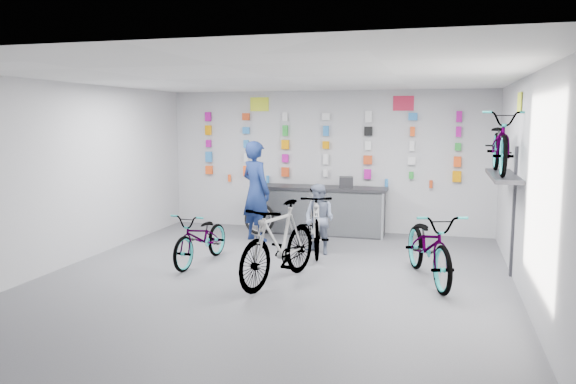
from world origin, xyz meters
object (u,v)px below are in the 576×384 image
(clerk, at_px, (256,191))
(customer, at_px, (319,219))
(bike_center, at_px, (279,243))
(bike_right, at_px, (429,245))
(bike_left, at_px, (202,237))
(bike_service, at_px, (315,222))
(counter, at_px, (322,211))

(clerk, relative_size, customer, 1.57)
(bike_center, xyz_separation_m, bike_right, (2.14, 0.69, -0.06))
(bike_left, xyz_separation_m, clerk, (0.31, 1.93, 0.55))
(bike_service, height_order, clerk, clerk)
(counter, xyz_separation_m, clerk, (-1.12, -0.98, 0.50))
(bike_right, relative_size, clerk, 1.04)
(bike_left, distance_m, bike_service, 2.05)
(bike_left, bearing_deg, bike_service, 40.71)
(bike_center, height_order, bike_service, bike_center)
(counter, height_order, bike_right, bike_right)
(bike_left, relative_size, customer, 1.34)
(counter, bearing_deg, customer, -79.44)
(bike_center, bearing_deg, bike_right, 33.76)
(clerk, height_order, customer, clerk)
(bike_right, distance_m, clerk, 3.94)
(bike_right, height_order, bike_service, bike_service)
(bike_center, bearing_deg, counter, 107.89)
(bike_center, bearing_deg, bike_service, 102.61)
(counter, xyz_separation_m, customer, (0.32, -1.72, 0.14))
(customer, bearing_deg, bike_right, -7.92)
(bike_service, bearing_deg, bike_right, -47.40)
(counter, distance_m, clerk, 1.57)
(counter, relative_size, bike_left, 1.60)
(bike_left, xyz_separation_m, customer, (1.75, 1.19, 0.19))
(bike_left, height_order, bike_center, bike_center)
(counter, height_order, bike_left, counter)
(clerk, distance_m, customer, 1.66)
(counter, height_order, clerk, clerk)
(bike_right, height_order, customer, customer)
(counter, bearing_deg, bike_right, -52.44)
(bike_left, relative_size, clerk, 0.85)
(counter, xyz_separation_m, bike_service, (0.24, -1.72, 0.08))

